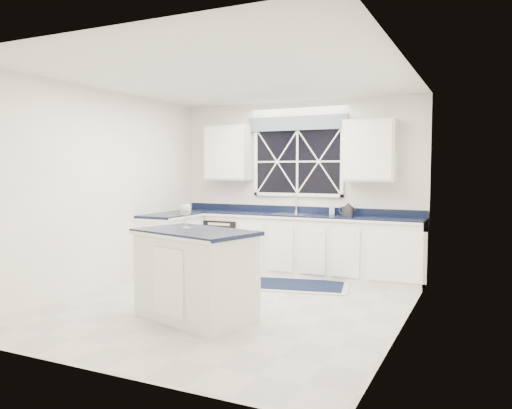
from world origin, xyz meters
The scene contains 13 objects.
ground centered at (0.00, 0.00, 0.00)m, with size 4.50×4.50×0.00m, color #A2A39E.
back_wall centered at (0.00, 2.25, 1.35)m, with size 4.00×0.10×2.70m, color white.
base_cabinets centered at (-0.33, 1.78, 0.45)m, with size 3.99×1.60×0.90m.
countertop centered at (0.00, 1.95, 0.92)m, with size 3.98×0.64×0.04m, color black.
dishwasher centered at (-1.10, 1.95, 0.41)m, with size 0.60×0.58×0.82m, color black.
window centered at (0.00, 2.20, 1.83)m, with size 1.65×0.09×1.26m.
upper_cabinets centered at (0.00, 2.08, 1.90)m, with size 3.10×0.34×0.90m.
faucet centered at (0.00, 2.14, 1.10)m, with size 0.05×0.20×0.30m.
island centered at (-0.09, -0.68, 0.49)m, with size 1.47×1.11×0.97m.
rug centered at (0.38, 1.24, 0.01)m, with size 1.55×1.13×0.02m.
kettle centered at (0.88, 1.98, 1.03)m, with size 0.28×0.18×0.20m.
wine_glass centered at (-0.29, -0.55, 1.17)m, with size 0.12×0.12×0.29m.
soap_bottle centered at (0.60, 2.11, 1.03)m, with size 0.08×0.08×0.17m, color silver.
Camera 1 is at (2.80, -5.23, 1.62)m, focal length 35.00 mm.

